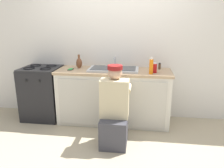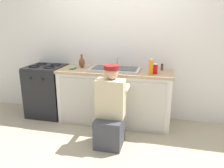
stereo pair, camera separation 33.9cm
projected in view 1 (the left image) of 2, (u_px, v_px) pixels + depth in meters
name	position (u px, v px, depth m)	size (l,w,h in m)	color
ground_plane	(111.00, 129.00, 3.50)	(12.00, 12.00, 0.00)	tan
back_wall	(116.00, 46.00, 3.78)	(6.00, 0.10, 2.50)	silver
counter_cabinet	(113.00, 97.00, 3.66)	(1.81, 0.62, 0.85)	silver
countertop	(114.00, 71.00, 3.54)	(1.85, 0.62, 0.04)	tan
sink_double_basin	(114.00, 69.00, 3.54)	(0.80, 0.44, 0.19)	silver
stove_range	(43.00, 93.00, 3.82)	(0.63, 0.62, 0.92)	black
plumber_person	(114.00, 113.00, 2.96)	(0.42, 0.61, 1.10)	#3F3F47
soda_cup_red	(154.00, 68.00, 3.34)	(0.08, 0.08, 0.15)	red
vase_decorative	(79.00, 63.00, 3.65)	(0.10, 0.10, 0.23)	brown
spice_bottle_pepper	(160.00, 66.00, 3.58)	(0.04, 0.04, 0.10)	#513823
cell_phone	(71.00, 69.00, 3.57)	(0.07, 0.14, 0.01)	black
soap_bottle_orange	(151.00, 67.00, 3.25)	(0.06, 0.06, 0.25)	orange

